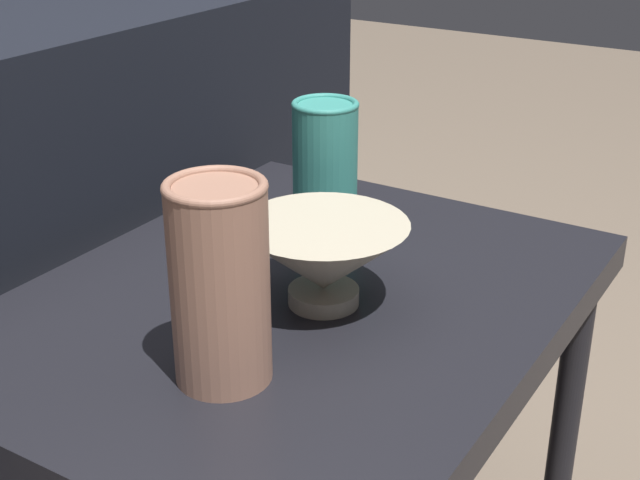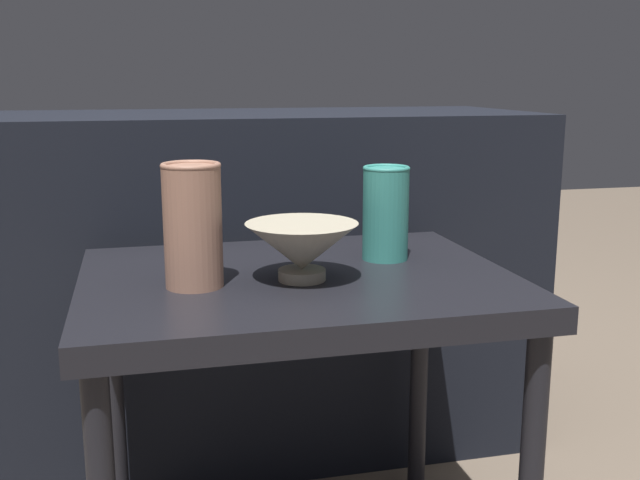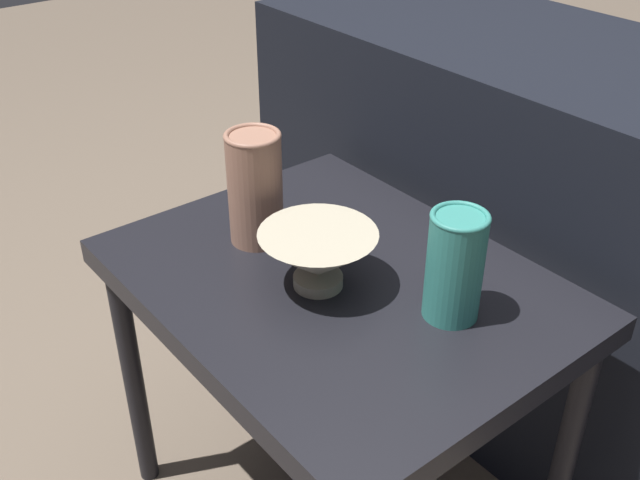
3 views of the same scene
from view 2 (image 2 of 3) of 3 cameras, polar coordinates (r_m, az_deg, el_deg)
The scene contains 5 objects.
table at distance 1.21m, azimuth -1.74°, elevation -5.48°, with size 0.68×0.52×0.55m.
couch_backdrop at distance 1.76m, azimuth -5.49°, elevation -3.06°, with size 1.30×0.50×0.78m.
bowl at distance 1.15m, azimuth -1.17°, elevation -0.56°, with size 0.17×0.17×0.09m.
vase_textured_left at distance 1.12m, azimuth -9.67°, elevation 1.21°, with size 0.09×0.09×0.19m.
vase_colorful_right at distance 1.28m, azimuth 5.02°, elevation 2.15°, with size 0.08×0.08×0.16m.
Camera 2 is at (-0.24, -1.13, 0.85)m, focal length 42.00 mm.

